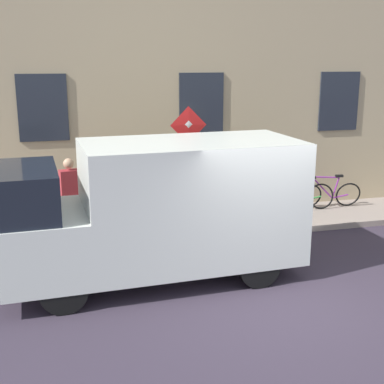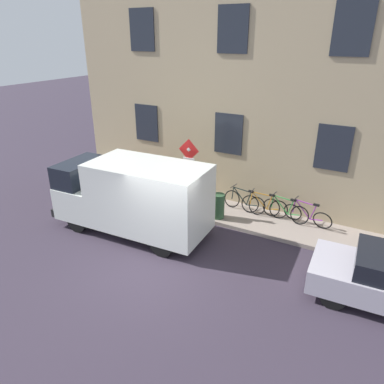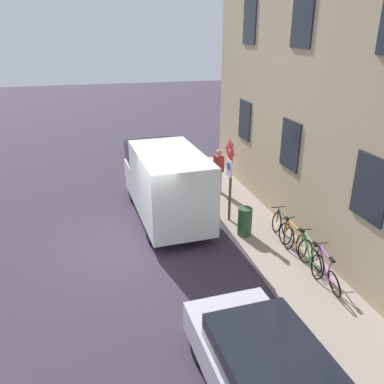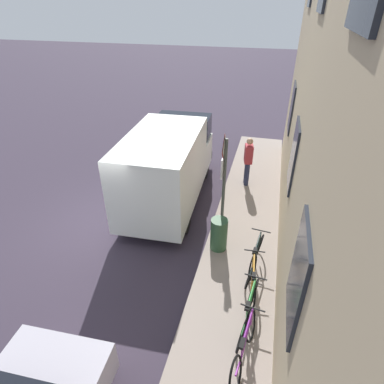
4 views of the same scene
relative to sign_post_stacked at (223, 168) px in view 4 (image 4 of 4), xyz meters
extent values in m
plane|color=#372E3C|center=(-3.29, -0.74, -1.94)|extent=(80.00, 80.00, 0.00)
cube|color=gray|center=(0.73, -0.74, -1.87)|extent=(1.89, 15.45, 0.14)
cube|color=tan|center=(2.03, -0.74, 2.47)|extent=(0.70, 13.45, 8.82)
cube|color=#232833|center=(1.66, -4.44, 0.89)|extent=(0.06, 1.10, 1.50)
cube|color=#232833|center=(1.66, -0.74, 0.89)|extent=(0.06, 1.10, 1.50)
cube|color=#232833|center=(1.66, 2.96, 0.89)|extent=(0.06, 1.10, 1.50)
cylinder|color=#474C47|center=(0.04, 0.00, -0.48)|extent=(0.09, 0.09, 2.64)
pyramid|color=silver|center=(-0.04, 0.00, 0.59)|extent=(0.05, 0.50, 0.50)
pyramid|color=red|center=(-0.04, 0.00, 0.59)|extent=(0.03, 0.56, 0.56)
cube|color=white|center=(-0.02, 0.00, 0.04)|extent=(0.05, 0.44, 0.56)
cylinder|color=#1933B2|center=(-0.05, 0.00, 0.10)|extent=(0.01, 0.24, 0.24)
cube|color=white|center=(-1.88, 0.42, -0.53)|extent=(2.18, 3.89, 2.18)
cube|color=white|center=(-2.00, 3.02, -1.06)|extent=(2.06, 1.49, 1.10)
cube|color=black|center=(-2.01, 3.23, -0.16)|extent=(1.96, 1.07, 0.84)
cube|color=black|center=(-2.04, 3.77, -1.43)|extent=(2.01, 0.25, 0.28)
cylinder|color=black|center=(-2.87, 2.74, -1.56)|extent=(0.26, 0.77, 0.76)
cylinder|color=black|center=(-1.11, 2.82, -1.56)|extent=(0.26, 0.77, 0.76)
cylinder|color=black|center=(-2.71, -0.58, -1.56)|extent=(0.26, 0.77, 0.76)
cylinder|color=black|center=(-0.95, -0.50, -1.56)|extent=(0.26, 0.77, 0.76)
cylinder|color=black|center=(-2.59, -5.51, -1.64)|extent=(0.21, 0.61, 0.60)
torus|color=black|center=(1.20, -3.51, -1.47)|extent=(0.27, 0.68, 0.65)
torus|color=black|center=(1.05, -4.55, -1.47)|extent=(0.27, 0.68, 0.65)
cylinder|color=purple|center=(1.15, -3.84, -1.26)|extent=(0.12, 0.60, 0.60)
cylinder|color=purple|center=(1.14, -3.92, -0.99)|extent=(0.14, 0.72, 0.07)
cylinder|color=purple|center=(1.10, -4.20, -1.28)|extent=(0.06, 0.19, 0.55)
cylinder|color=purple|center=(1.08, -4.34, -1.51)|extent=(0.10, 0.43, 0.12)
cylinder|color=purple|center=(1.20, -3.53, -1.22)|extent=(0.05, 0.09, 0.50)
cube|color=black|center=(1.09, -4.28, -0.96)|extent=(0.11, 0.21, 0.06)
cylinder|color=#262626|center=(1.19, -3.56, -0.92)|extent=(0.46, 0.09, 0.03)
torus|color=black|center=(1.19, -2.74, -1.47)|extent=(0.21, 0.67, 0.66)
torus|color=black|center=(1.06, -3.78, -1.47)|extent=(0.21, 0.67, 0.66)
cylinder|color=green|center=(1.15, -3.07, -1.26)|extent=(0.11, 0.60, 0.60)
cylinder|color=green|center=(1.14, -3.15, -0.99)|extent=(0.12, 0.73, 0.07)
cylinder|color=green|center=(1.11, -3.43, -1.28)|extent=(0.06, 0.19, 0.55)
cylinder|color=green|center=(1.09, -3.57, -1.51)|extent=(0.09, 0.43, 0.12)
cylinder|color=green|center=(1.19, -2.76, -1.22)|extent=(0.05, 0.09, 0.50)
cube|color=black|center=(1.10, -3.51, -0.96)|extent=(0.10, 0.21, 0.06)
cylinder|color=#262626|center=(1.18, -2.79, -0.92)|extent=(0.46, 0.08, 0.03)
torus|color=black|center=(1.09, -1.96, -1.47)|extent=(0.20, 0.67, 0.66)
torus|color=black|center=(1.16, -3.01, -1.47)|extent=(0.20, 0.67, 0.66)
cylinder|color=orange|center=(1.11, -2.30, -1.26)|extent=(0.08, 0.60, 0.60)
cylinder|color=orange|center=(1.12, -2.38, -0.99)|extent=(0.08, 0.73, 0.07)
cylinder|color=orange|center=(1.14, -2.66, -1.28)|extent=(0.05, 0.19, 0.55)
cylinder|color=orange|center=(1.15, -2.80, -1.51)|extent=(0.06, 0.43, 0.12)
cylinder|color=orange|center=(1.09, -1.99, -1.22)|extent=(0.04, 0.09, 0.50)
cube|color=black|center=(1.14, -2.74, -0.96)|extent=(0.09, 0.20, 0.06)
cylinder|color=#262626|center=(1.09, -2.01, -0.92)|extent=(0.46, 0.06, 0.03)
torus|color=black|center=(1.19, -1.20, -1.47)|extent=(0.24, 0.68, 0.66)
torus|color=black|center=(1.06, -2.24, -1.47)|extent=(0.24, 0.68, 0.66)
cylinder|color=black|center=(1.15, -1.53, -1.26)|extent=(0.11, 0.60, 0.60)
cylinder|color=black|center=(1.14, -1.61, -0.99)|extent=(0.12, 0.73, 0.07)
cylinder|color=black|center=(1.11, -1.89, -1.28)|extent=(0.06, 0.19, 0.55)
cylinder|color=black|center=(1.09, -2.03, -1.51)|extent=(0.09, 0.43, 0.12)
cylinder|color=black|center=(1.19, -1.22, -1.22)|extent=(0.05, 0.09, 0.50)
cube|color=black|center=(1.10, -1.97, -0.96)|extent=(0.10, 0.21, 0.06)
cylinder|color=#262626|center=(1.18, -1.25, -0.92)|extent=(0.46, 0.08, 0.03)
cylinder|color=#262B47|center=(0.49, 2.40, -1.37)|extent=(0.16, 0.16, 0.85)
cylinder|color=#262B47|center=(0.46, 2.58, -1.37)|extent=(0.16, 0.16, 0.85)
cube|color=#AC2E36|center=(0.47, 2.49, -0.64)|extent=(0.33, 0.44, 0.62)
sphere|color=tan|center=(0.47, 2.49, -0.19)|extent=(0.22, 0.22, 0.22)
cylinder|color=#2D5133|center=(0.14, -1.11, -1.35)|extent=(0.44, 0.44, 0.90)
camera|label=1|loc=(-10.72, 2.70, 1.96)|focal=49.22mm
camera|label=2|loc=(-10.39, -5.89, 4.27)|focal=33.62mm
camera|label=3|loc=(-4.25, -11.31, 4.14)|focal=37.07mm
camera|label=4|loc=(1.08, -7.54, 3.91)|focal=29.81mm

